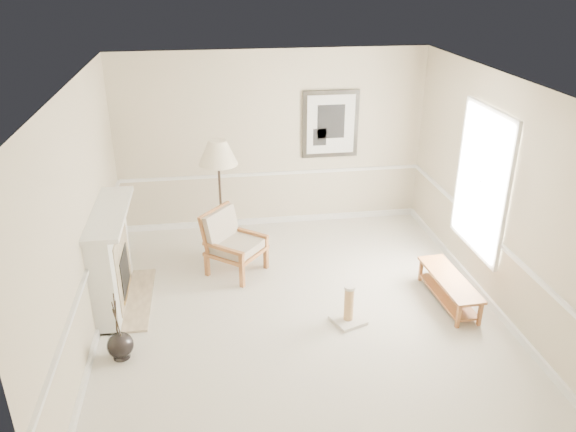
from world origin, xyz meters
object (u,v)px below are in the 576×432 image
object	(u,v)px
scratching_post	(348,311)
armchair	(230,240)
floor_lamp	(218,156)
bench	(449,286)
floor_vase	(120,346)

from	to	relation	value
scratching_post	armchair	bearing A→B (deg)	131.95
armchair	scratching_post	bearing A→B (deg)	-98.87
armchair	floor_lamp	size ratio (longest dim) A/B	0.56
floor_lamp	bench	world-z (taller)	floor_lamp
armchair	bench	bearing A→B (deg)	-75.16
floor_lamp	bench	size ratio (longest dim) A/B	1.41
bench	armchair	bearing A→B (deg)	155.66
scratching_post	floor_lamp	bearing A→B (deg)	125.00
armchair	floor_lamp	distance (m)	1.21
floor_vase	bench	xyz separation A→B (m)	(4.12, 0.56, 0.08)
floor_vase	armchair	xyz separation A→B (m)	(1.34, 1.81, 0.33)
armchair	scratching_post	size ratio (longest dim) A/B	1.94
armchair	bench	distance (m)	3.06
bench	scratching_post	size ratio (longest dim) A/B	2.45
floor_lamp	floor_vase	bearing A→B (deg)	-117.70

